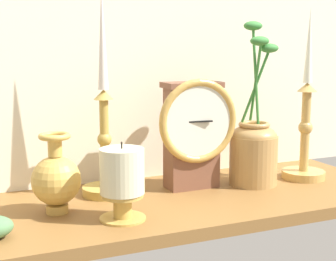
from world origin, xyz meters
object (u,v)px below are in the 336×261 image
(brass_vase_bulbous, at_px, (56,178))
(candlestick_tall_center, at_px, (305,131))
(brass_vase_jar, at_px, (254,147))
(mantel_clock, at_px, (194,131))
(candlestick_tall_left, at_px, (104,135))
(pillar_candle_front, at_px, (122,179))

(brass_vase_bulbous, bearing_deg, candlestick_tall_center, 1.86)
(candlestick_tall_center, height_order, brass_vase_bulbous, candlestick_tall_center)
(brass_vase_bulbous, xyz_separation_m, brass_vase_jar, (0.44, 0.02, 0.02))
(mantel_clock, relative_size, candlestick_tall_left, 0.56)
(mantel_clock, height_order, brass_vase_bulbous, mantel_clock)
(mantel_clock, xyz_separation_m, brass_vase_bulbous, (-0.30, -0.04, -0.06))
(brass_vase_jar, bearing_deg, pillar_candle_front, -162.56)
(candlestick_tall_center, height_order, pillar_candle_front, candlestick_tall_center)
(brass_vase_jar, height_order, pillar_candle_front, brass_vase_jar)
(candlestick_tall_left, xyz_separation_m, brass_vase_bulbous, (-0.11, -0.07, -0.06))
(candlestick_tall_left, height_order, candlestick_tall_center, candlestick_tall_left)
(candlestick_tall_left, bearing_deg, candlestick_tall_center, -6.57)
(candlestick_tall_left, xyz_separation_m, pillar_candle_front, (-0.01, -0.16, -0.05))
(candlestick_tall_left, height_order, pillar_candle_front, candlestick_tall_left)
(brass_vase_bulbous, bearing_deg, pillar_candle_front, -40.12)
(candlestick_tall_center, distance_m, brass_vase_jar, 0.14)
(candlestick_tall_left, bearing_deg, pillar_candle_front, -95.20)
(mantel_clock, bearing_deg, brass_vase_bulbous, -171.66)
(candlestick_tall_center, bearing_deg, pillar_candle_front, -167.78)
(candlestick_tall_center, xyz_separation_m, brass_vase_jar, (-0.14, 0.00, -0.03))
(candlestick_tall_left, relative_size, brass_vase_jar, 1.19)
(brass_vase_bulbous, bearing_deg, mantel_clock, 8.34)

